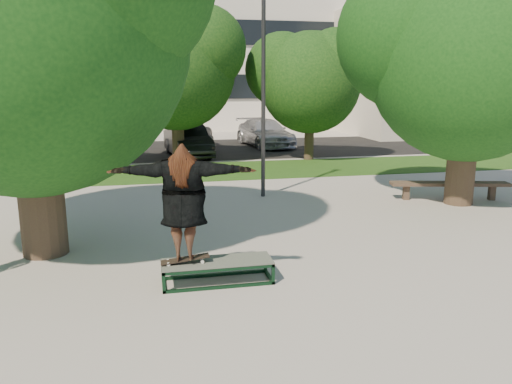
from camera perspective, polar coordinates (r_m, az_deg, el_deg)
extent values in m
plane|color=#9D9590|center=(9.59, 1.65, -7.22)|extent=(120.00, 120.00, 0.00)
cube|color=#1F4915|center=(18.83, -2.25, 2.52)|extent=(30.00, 4.00, 0.02)
cube|color=black|center=(25.08, -7.08, 4.88)|extent=(40.00, 8.00, 0.01)
cylinder|color=#38281E|center=(10.12, -23.56, 2.14)|extent=(0.84, 0.84, 3.20)
sphere|color=#103B11|center=(10.03, -24.81, 16.16)|extent=(5.80, 5.80, 5.80)
cylinder|color=#38281E|center=(14.43, 22.53, 4.58)|extent=(0.76, 0.76, 3.00)
sphere|color=#103B11|center=(14.34, 23.29, 13.63)|extent=(5.20, 5.20, 5.20)
sphere|color=#103B11|center=(14.37, 17.24, 16.67)|extent=(3.90, 3.90, 3.90)
cylinder|color=#38281E|center=(20.33, -24.51, 6.11)|extent=(0.44, 0.44, 2.80)
sphere|color=black|center=(20.25, -25.04, 11.90)|extent=(4.40, 4.40, 4.40)
sphere|color=black|center=(19.65, -22.63, 14.38)|extent=(3.08, 3.08, 3.08)
cylinder|color=#38281E|center=(20.88, -8.94, 7.47)|extent=(0.50, 0.50, 3.00)
sphere|color=black|center=(20.82, -9.15, 13.57)|extent=(4.80, 4.80, 4.80)
sphere|color=black|center=(21.53, -12.62, 14.99)|extent=(3.60, 3.60, 3.60)
sphere|color=black|center=(20.47, -6.02, 16.03)|extent=(3.36, 3.36, 3.36)
cylinder|color=#38281E|center=(21.43, 6.11, 7.13)|extent=(0.40, 0.40, 2.60)
sphere|color=black|center=(21.35, 6.23, 12.30)|extent=(4.20, 4.20, 4.20)
sphere|color=black|center=(21.66, 3.01, 13.74)|extent=(3.15, 3.15, 3.15)
sphere|color=black|center=(21.28, 9.14, 14.20)|extent=(2.94, 2.94, 2.94)
cylinder|color=#2D2D30|center=(14.14, 0.84, 11.47)|extent=(0.12, 0.12, 6.00)
cube|color=silver|center=(41.06, -12.46, 18.74)|extent=(30.00, 14.00, 16.00)
cube|color=black|center=(33.72, -12.08, 11.69)|extent=(27.60, 0.12, 1.60)
cube|color=black|center=(33.88, -12.35, 17.61)|extent=(27.60, 0.12, 1.60)
cube|color=beige|center=(36.80, 21.68, 12.70)|extent=(15.00, 10.00, 8.00)
cube|color=#475147|center=(8.24, -4.46, -7.93)|extent=(1.80, 0.60, 0.03)
cylinder|color=white|center=(8.10, -9.98, -8.14)|extent=(0.06, 0.03, 0.06)
cylinder|color=white|center=(8.25, -10.03, -7.76)|extent=(0.06, 0.03, 0.06)
cylinder|color=white|center=(8.13, -6.14, -7.94)|extent=(0.06, 0.03, 0.06)
cylinder|color=white|center=(8.28, -6.26, -7.56)|extent=(0.06, 0.03, 0.06)
cube|color=black|center=(8.17, -8.11, -7.59)|extent=(0.78, 0.20, 0.10)
imported|color=#552924|center=(7.90, -8.31, -1.16)|extent=(2.36, 1.05, 1.86)
cube|color=#4C3B2D|center=(14.66, 16.78, 0.01)|extent=(0.20, 0.20, 0.44)
cube|color=#4C3B2D|center=(15.47, 25.35, -0.03)|extent=(0.20, 0.20, 0.44)
cube|color=#4C3B2D|center=(14.98, 21.25, 0.89)|extent=(3.28, 1.18, 0.09)
imported|color=#B0B1B5|center=(25.74, -27.02, 5.31)|extent=(2.24, 4.12, 1.33)
imported|color=black|center=(22.48, -7.82, 5.82)|extent=(2.02, 4.47, 1.42)
imported|color=#595A5F|center=(24.82, -7.46, 6.29)|extent=(2.62, 4.87, 1.30)
imported|color=silver|center=(26.08, 1.03, 6.78)|extent=(2.59, 5.01, 1.39)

